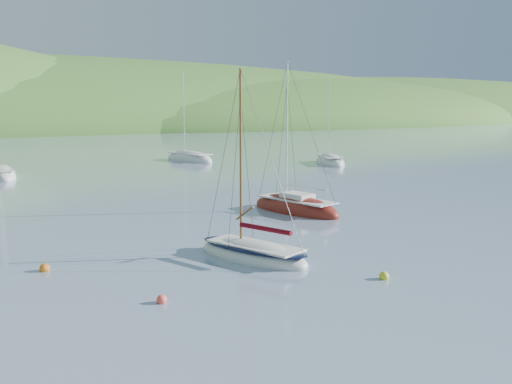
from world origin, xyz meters
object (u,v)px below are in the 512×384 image
daysailer_white (253,254)px  distant_sloop_b (189,159)px  sloop_red (296,209)px  distant_sloop_a (0,175)px  distant_sloop_d (330,162)px

daysailer_white → distant_sloop_b: (14.98, 45.62, -0.02)m
sloop_red → distant_sloop_a: bearing=104.4°
distant_sloop_a → daysailer_white: bearing=-80.9°
sloop_red → distant_sloop_b: size_ratio=0.91×
distant_sloop_b → distant_sloop_d: bearing=-54.8°
distant_sloop_a → distant_sloop_b: (23.20, 6.38, 0.01)m
distant_sloop_d → daysailer_white: bearing=-108.9°
daysailer_white → sloop_red: sloop_red is taller
daysailer_white → distant_sloop_d: size_ratio=0.83×
daysailer_white → distant_sloop_b: 48.01m
daysailer_white → distant_sloop_b: bearing=50.1°
distant_sloop_d → sloop_red: bearing=-108.3°
daysailer_white → distant_sloop_a: (-8.22, 39.24, -0.03)m
daysailer_white → distant_sloop_b: size_ratio=0.79×
distant_sloop_a → distant_sloop_d: 37.64m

